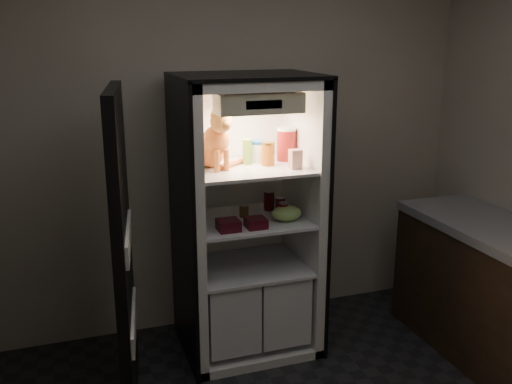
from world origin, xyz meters
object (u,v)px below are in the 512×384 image
at_px(tabby_cat, 213,144).
at_px(berry_box_right, 256,223).
at_px(parmesan_shaker, 247,152).
at_px(refrigerator, 246,237).
at_px(soda_can_b, 280,206).
at_px(soda_can_a, 269,200).
at_px(soda_can_c, 283,211).
at_px(pepper_jar, 286,144).
at_px(condiment_jar, 244,210).
at_px(salsa_jar, 268,154).
at_px(mayo_tub, 258,151).
at_px(cream_carton, 295,159).
at_px(grape_bag, 287,213).
at_px(berry_box_left, 228,225).

bearing_deg(tabby_cat, berry_box_right, -62.30).
bearing_deg(parmesan_shaker, refrigerator, -159.50).
bearing_deg(soda_can_b, soda_can_a, 104.25).
relative_size(parmesan_shaker, soda_can_c, 1.40).
relative_size(tabby_cat, pepper_jar, 1.86).
relative_size(soda_can_a, soda_can_c, 1.14).
height_order(parmesan_shaker, soda_can_b, parmesan_shaker).
xyz_separation_m(soda_can_c, condiment_jar, (-0.22, 0.15, -0.02)).
bearing_deg(salsa_jar, pepper_jar, 31.01).
distance_m(mayo_tub, pepper_jar, 0.20).
bearing_deg(berry_box_right, cream_carton, 8.69).
height_order(salsa_jar, soda_can_a, salsa_jar).
bearing_deg(soda_can_a, mayo_tub, -168.66).
distance_m(pepper_jar, cream_carton, 0.25).
distance_m(grape_bag, berry_box_left, 0.42).
relative_size(salsa_jar, grape_bag, 0.76).
bearing_deg(salsa_jar, cream_carton, -47.46).
relative_size(tabby_cat, soda_can_b, 3.37).
bearing_deg(cream_carton, tabby_cat, 158.61).
distance_m(soda_can_c, berry_box_right, 0.23).
bearing_deg(refrigerator, condiment_jar, -128.67).
bearing_deg(soda_can_b, parmesan_shaker, 162.92).
bearing_deg(soda_can_c, soda_can_b, 79.03).
height_order(refrigerator, soda_can_c, refrigerator).
relative_size(refrigerator, cream_carton, 15.51).
bearing_deg(cream_carton, soda_can_b, 104.26).
relative_size(condiment_jar, grape_bag, 0.44).
relative_size(parmesan_shaker, pepper_jar, 0.75).
distance_m(tabby_cat, berry_box_right, 0.57).
bearing_deg(berry_box_left, mayo_tub, 45.36).
bearing_deg(refrigerator, berry_box_right, -92.82).
height_order(mayo_tub, berry_box_left, mayo_tub).
bearing_deg(berry_box_right, berry_box_left, 178.19).
bearing_deg(soda_can_c, pepper_jar, 64.60).
xyz_separation_m(tabby_cat, parmesan_shaker, (0.24, 0.03, -0.07)).
bearing_deg(grape_bag, berry_box_left, -171.84).
distance_m(tabby_cat, salsa_jar, 0.37).
xyz_separation_m(soda_can_c, grape_bag, (0.01, -0.02, -0.01)).
distance_m(parmesan_shaker, cream_carton, 0.33).
bearing_deg(soda_can_c, tabby_cat, 160.49).
bearing_deg(pepper_jar, condiment_jar, -170.65).
bearing_deg(soda_can_b, condiment_jar, 171.13).
relative_size(mayo_tub, berry_box_left, 1.06).
height_order(cream_carton, soda_can_b, cream_carton).
xyz_separation_m(refrigerator, pepper_jar, (0.30, 0.03, 0.61)).
bearing_deg(mayo_tub, soda_can_a, 11.34).
bearing_deg(condiment_jar, mayo_tub, 30.86).
distance_m(soda_can_b, condiment_jar, 0.25).
bearing_deg(grape_bag, soda_can_a, 95.69).
xyz_separation_m(soda_can_b, berry_box_right, (-0.24, -0.19, -0.03)).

